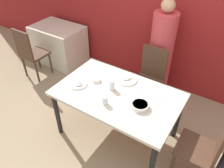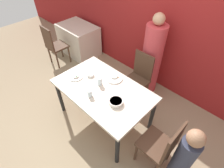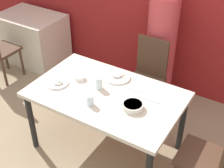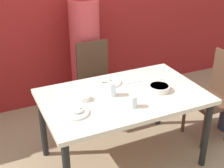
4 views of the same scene
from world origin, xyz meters
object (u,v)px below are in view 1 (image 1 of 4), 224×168
Objects in this scene: chair_adult_spot at (149,77)px; chair_child_spot at (205,148)px; person_adult at (160,55)px; plate_rice_adult at (78,84)px; bowl_curry at (140,105)px; glass_water_tall at (105,100)px.

chair_adult_spot and chair_child_spot have the same top height.
chair_adult_spot is 0.61× the size of person_adult.
chair_adult_spot is at bearing -129.11° from chair_child_spot.
person_adult is 1.39m from plate_rice_adult.
chair_child_spot is (1.01, -0.82, 0.00)m from chair_adult_spot.
glass_water_tall is at bearing -156.37° from bowl_curry.
chair_adult_spot is 1.30m from chair_child_spot.
chair_adult_spot reaches higher than plate_rice_adult.
plate_rice_adult is (-0.83, -0.06, -0.01)m from bowl_curry.
bowl_curry reaches higher than plate_rice_adult.
chair_adult_spot is at bearing 85.12° from glass_water_tall.
plate_rice_adult is at bearing -121.06° from chair_adult_spot.
chair_adult_spot is 0.40m from person_adult.
person_adult is at bearing 86.34° from glass_water_tall.
plate_rice_adult is (-0.56, -0.93, 0.24)m from chair_adult_spot.
chair_child_spot is at bearing 10.48° from glass_water_tall.
bowl_curry is at bearing -77.56° from person_adult.
chair_adult_spot reaches higher than bowl_curry.
chair_child_spot is at bearing -49.08° from person_adult.
chair_child_spot is 1.56m from person_adult.
chair_child_spot is 1.59m from plate_rice_adult.
bowl_curry is 0.39m from glass_water_tall.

